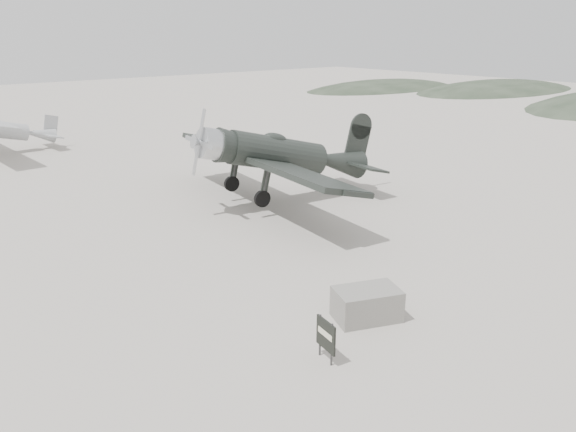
# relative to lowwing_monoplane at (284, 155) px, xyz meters

# --- Properties ---
(ground) EXTENTS (160.00, 160.00, 0.00)m
(ground) POSITION_rel_lowwing_monoplane_xyz_m (-3.74, -5.64, -2.27)
(ground) COLOR #A89F95
(ground) RESTS_ON ground
(hill_east_north) EXTENTS (36.00, 18.00, 6.00)m
(hill_east_north) POSITION_rel_lowwing_monoplane_xyz_m (56.26, 22.36, -2.27)
(hill_east_north) COLOR #273325
(hill_east_north) RESTS_ON ground
(hill_northeast) EXTENTS (32.00, 16.00, 5.20)m
(hill_northeast) POSITION_rel_lowwing_monoplane_xyz_m (46.26, 34.36, -2.27)
(hill_northeast) COLOR #273325
(hill_northeast) RESTS_ON ground
(lowwing_monoplane) EXTENTS (9.57, 13.37, 4.30)m
(lowwing_monoplane) POSITION_rel_lowwing_monoplane_xyz_m (0.00, 0.00, 0.00)
(lowwing_monoplane) COLOR black
(lowwing_monoplane) RESTS_ON ground
(equipment_block) EXTENTS (2.11, 1.73, 0.91)m
(equipment_block) POSITION_rel_lowwing_monoplane_xyz_m (-5.48, -10.42, -1.82)
(equipment_block) COLOR slate
(equipment_block) RESTS_ON ground
(sign_board) EXTENTS (0.19, 0.79, 1.14)m
(sign_board) POSITION_rel_lowwing_monoplane_xyz_m (-7.84, -11.23, -1.59)
(sign_board) COLOR #333333
(sign_board) RESTS_ON ground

